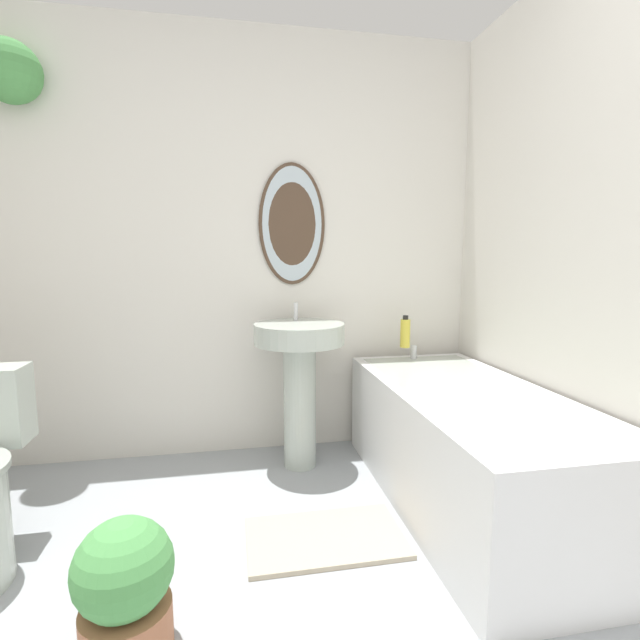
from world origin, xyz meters
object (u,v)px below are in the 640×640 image
at_px(bathtub, 468,444).
at_px(shampoo_bottle, 405,333).
at_px(pedestal_sink, 300,367).
at_px(potted_plant, 125,586).

bearing_deg(bathtub, shampoo_bottle, 96.42).
xyz_separation_m(bathtub, shampoo_bottle, (-0.07, 0.63, 0.42)).
height_order(pedestal_sink, shampoo_bottle, pedestal_sink).
height_order(bathtub, shampoo_bottle, shampoo_bottle).
xyz_separation_m(pedestal_sink, potted_plant, (-0.67, -1.12, -0.35)).
bearing_deg(shampoo_bottle, potted_plant, -137.07).
bearing_deg(bathtub, pedestal_sink, 142.48).
distance_m(pedestal_sink, bathtub, 0.93).
relative_size(bathtub, potted_plant, 3.82).
xyz_separation_m(shampoo_bottle, potted_plant, (-1.30, -1.21, -0.50)).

